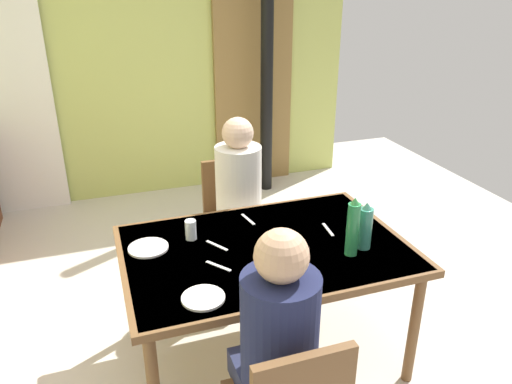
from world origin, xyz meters
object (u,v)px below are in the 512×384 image
person_far_diner (239,184)px  water_bottle_green_far (353,228)px  person_near_diner (278,331)px  water_bottle_green_near (365,227)px  chair_far_diner (234,214)px  dining_table (265,257)px

person_far_diner → water_bottle_green_far: person_far_diner is taller
person_near_diner → water_bottle_green_near: bearing=38.2°
person_near_diner → water_bottle_green_near: size_ratio=2.99×
person_far_diner → water_bottle_green_far: (0.31, -0.92, 0.09)m
person_far_diner → water_bottle_green_near: size_ratio=2.99×
chair_far_diner → water_bottle_green_near: 1.15m
person_near_diner → person_far_diner: size_ratio=1.00×
person_near_diner → person_far_diner: (0.29, 1.43, 0.00)m
water_bottle_green_near → dining_table: bearing=160.2°
person_near_diner → water_bottle_green_far: person_near_diner is taller
dining_table → water_bottle_green_near: (0.48, -0.17, 0.18)m
person_far_diner → water_bottle_green_far: size_ratio=2.45×
water_bottle_green_far → dining_table: bearing=151.6°
chair_far_diner → person_far_diner: person_far_diner is taller
chair_far_diner → water_bottle_green_far: water_bottle_green_far is taller
person_far_diner → dining_table: bearing=83.8°
dining_table → person_near_diner: person_near_diner is taller
chair_far_diner → dining_table: bearing=84.8°
water_bottle_green_near → person_near_diner: bearing=-141.8°
dining_table → person_far_diner: (0.08, 0.71, 0.12)m
chair_far_diner → person_near_diner: size_ratio=1.13×
chair_far_diner → water_bottle_green_far: (0.31, -1.06, 0.37)m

